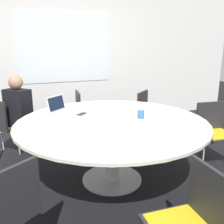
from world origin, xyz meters
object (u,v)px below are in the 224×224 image
chair_2 (4,208)px  person_0 (19,110)px  coffee_cup (141,114)px  laptop (60,108)px  chair_7 (86,111)px  cell_phone (82,114)px  chair_6 (149,112)px  chair_3 (191,219)px  chair_0 (4,122)px  chair_5 (214,129)px

chair_2 → person_0: person_0 is taller
coffee_cup → laptop: bearing=143.3°
chair_7 → cell_phone: size_ratio=5.58×
chair_2 → cell_phone: size_ratio=5.58×
chair_2 → chair_6: 2.92m
chair_6 → cell_phone: size_ratio=5.58×
chair_3 → coffee_cup: size_ratio=9.21×
cell_phone → laptop: bearing=140.7°
chair_2 → person_0: size_ratio=0.71×
chair_6 → coffee_cup: 1.29m
chair_6 → chair_7: 1.08m
chair_0 → person_0: person_0 is taller
chair_0 → cell_phone: 1.33m
chair_6 → chair_7: (-0.97, 0.48, 0.00)m
chair_3 → chair_5: same height
chair_6 → cell_phone: (-1.34, -0.59, 0.26)m
chair_2 → chair_3: size_ratio=1.00×
chair_6 → chair_3: bearing=25.7°
cell_phone → chair_6: bearing=23.8°
chair_0 → chair_3: same height
chair_2 → chair_7: 2.66m
chair_5 → chair_7: (-1.35, 1.57, 0.00)m
chair_2 → chair_0: bearing=56.1°
chair_6 → chair_7: same height
laptop → cell_phone: laptop is taller
person_0 → laptop: 0.77m
chair_5 → person_0: (-2.42, 1.29, 0.20)m
person_0 → coffee_cup: size_ratio=13.00×
chair_5 → coffee_cup: size_ratio=9.21×
cell_phone → chair_5: bearing=-16.3°
chair_3 → chair_5: bearing=-43.6°
chair_7 → laptop: (-0.60, -0.87, 0.31)m
chair_7 → cell_phone: chair_7 is taller
chair_3 → chair_6: size_ratio=1.00×
chair_3 → laptop: bearing=16.6°
cell_phone → person_0: bearing=132.1°
chair_5 → chair_6: size_ratio=1.00×
chair_2 → laptop: laptop is taller
chair_3 → chair_5: 2.02m
chair_7 → coffee_cup: size_ratio=9.21×
chair_2 → coffee_cup: bearing=-5.5°
chair_7 → cell_phone: 1.16m
chair_2 → chair_6: size_ratio=1.00×
chair_0 → chair_7: same height
person_0 → chair_2: bearing=-45.7°
chair_7 → person_0: person_0 is taller
chair_7 → laptop: 1.10m
chair_6 → chair_2: bearing=-0.0°
chair_3 → chair_6: same height
chair_5 → coffee_cup: bearing=3.5°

